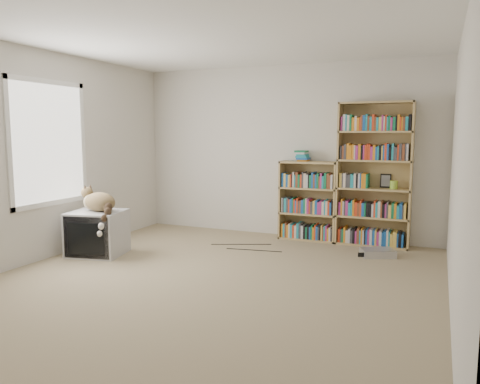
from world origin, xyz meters
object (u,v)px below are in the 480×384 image
at_px(bookcase_short, 309,204).
at_px(dvd_player, 378,253).
at_px(cat, 100,205).
at_px(crt_tv, 98,233).
at_px(bookcase_tall, 374,179).

xyz_separation_m(bookcase_short, dvd_player, (1.04, -0.59, -0.47)).
bearing_deg(cat, dvd_player, 28.69).
height_order(crt_tv, cat, cat).
distance_m(cat, dvd_player, 3.50).
height_order(crt_tv, dvd_player, crt_tv).
height_order(cat, bookcase_short, bookcase_short).
height_order(bookcase_tall, dvd_player, bookcase_tall).
distance_m(crt_tv, dvd_player, 3.51).
relative_size(cat, dvd_player, 1.62).
height_order(bookcase_short, dvd_player, bookcase_short).
bearing_deg(dvd_player, bookcase_short, 127.10).
xyz_separation_m(crt_tv, bookcase_tall, (3.11, 1.87, 0.64)).
bearing_deg(crt_tv, cat, -30.85).
distance_m(bookcase_tall, dvd_player, 1.06).
distance_m(cat, bookcase_short, 2.86).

